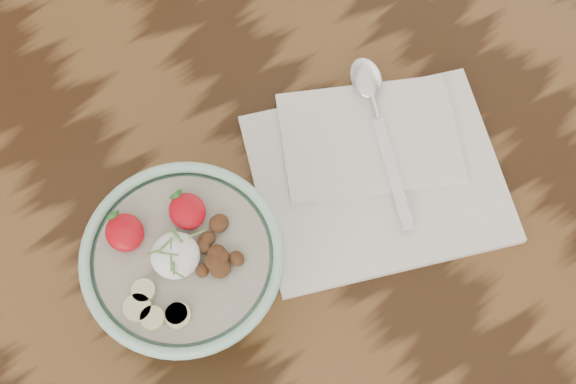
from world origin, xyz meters
The scene contains 4 objects.
table centered at (0.00, 0.00, 65.70)cm, with size 160.00×90.00×75.00cm.
breakfast_bowl centered at (3.13, -2.82, 81.11)cm, with size 18.08×18.08×11.87cm.
napkin centered at (25.28, -3.66, 75.65)cm, with size 30.96×28.32×1.55cm.
spoon centered at (29.41, 2.38, 76.99)cm, with size 10.25×19.38×1.06cm.
Camera 1 is at (-1.67, -25.32, 151.83)cm, focal length 50.00 mm.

